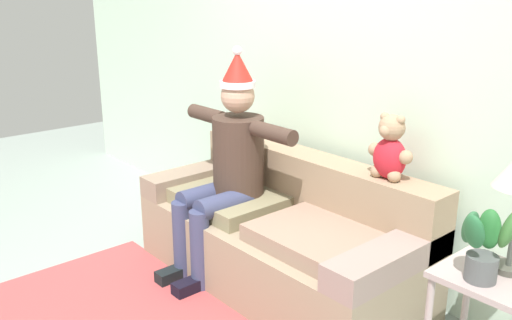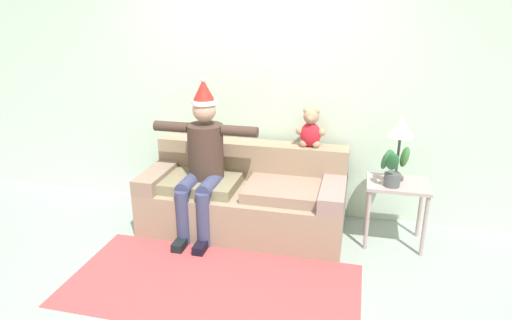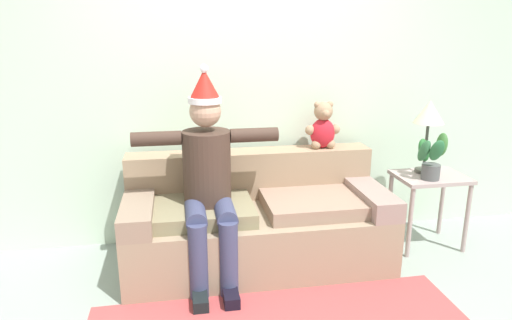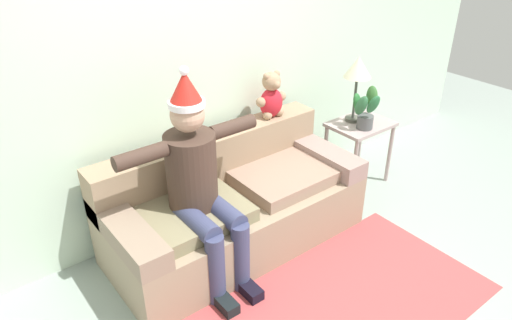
# 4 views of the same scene
# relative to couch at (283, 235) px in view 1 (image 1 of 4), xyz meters

# --- Properties ---
(back_wall) EXTENTS (7.00, 0.10, 2.70)m
(back_wall) POSITION_rel_couch_xyz_m (0.00, 0.52, 1.03)
(back_wall) COLOR silver
(back_wall) RESTS_ON ground_plane
(couch) EXTENTS (1.94, 0.87, 0.80)m
(couch) POSITION_rel_couch_xyz_m (0.00, 0.00, 0.00)
(couch) COLOR gray
(couch) RESTS_ON ground_plane
(person_seated) EXTENTS (1.02, 0.77, 1.51)m
(person_seated) POSITION_rel_couch_xyz_m (-0.37, -0.16, 0.44)
(person_seated) COLOR #433027
(person_seated) RESTS_ON ground_plane
(teddy_bear) EXTENTS (0.29, 0.17, 0.38)m
(teddy_bear) POSITION_rel_couch_xyz_m (0.59, 0.26, 0.65)
(teddy_bear) COLOR red
(teddy_bear) RESTS_ON couch
(side_table) EXTENTS (0.55, 0.42, 0.61)m
(side_table) POSITION_rel_couch_xyz_m (1.42, 0.00, 0.18)
(side_table) COLOR #AB9593
(side_table) RESTS_ON ground_plane
(potted_plant) EXTENTS (0.27, 0.29, 0.37)m
(potted_plant) POSITION_rel_couch_xyz_m (1.36, -0.08, 0.46)
(potted_plant) COLOR #525555
(potted_plant) RESTS_ON side_table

